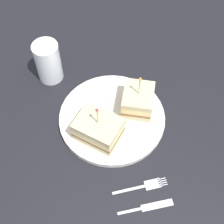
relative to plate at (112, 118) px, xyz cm
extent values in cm
cube|color=black|center=(0.00, 0.00, -1.66)|extent=(115.41, 115.41, 2.00)
cylinder|color=silver|center=(0.00, 0.00, 0.00)|extent=(26.20, 26.20, 1.32)
cube|color=beige|center=(-1.91, -5.73, 1.35)|extent=(11.84, 10.15, 1.38)
cube|color=#478438|center=(-1.91, -5.73, 2.24)|extent=(11.84, 10.15, 0.40)
cube|color=red|center=(-1.91, -5.73, 2.69)|extent=(11.84, 10.15, 0.50)
cube|color=#EFE093|center=(-1.91, -5.73, 3.90)|extent=(11.84, 10.15, 1.91)
cube|color=beige|center=(-1.91, -5.73, 5.54)|extent=(11.84, 10.15, 1.38)
cylinder|color=tan|center=(-1.91, -5.73, 8.38)|extent=(0.30, 0.30, 5.68)
sphere|color=red|center=(-1.91, -5.73, 11.22)|extent=(0.70, 0.70, 0.70)
cube|color=beige|center=(5.49, 4.33, 1.40)|extent=(7.84, 8.88, 1.48)
cube|color=#478438|center=(5.49, 4.33, 2.34)|extent=(7.84, 8.88, 0.40)
cube|color=red|center=(5.49, 4.33, 2.79)|extent=(7.84, 8.88, 0.50)
cube|color=#EFE093|center=(5.49, 4.33, 3.95)|extent=(7.84, 8.88, 1.81)
cube|color=beige|center=(5.49, 4.33, 5.60)|extent=(7.84, 8.88, 1.48)
cylinder|color=tan|center=(5.49, 4.33, 8.63)|extent=(0.30, 0.30, 6.06)
sphere|color=orange|center=(5.49, 4.33, 11.66)|extent=(0.70, 0.70, 0.70)
cylinder|color=#B74C33|center=(-19.32, 9.77, 3.87)|extent=(5.83, 5.83, 9.07)
cylinder|color=white|center=(-19.32, 9.77, 5.06)|extent=(6.63, 6.63, 11.45)
cube|color=silver|center=(7.81, -16.96, -0.49)|extent=(6.91, 3.89, 0.35)
cube|color=silver|center=(12.74, -14.47, -0.49)|extent=(4.21, 3.59, 0.35)
cube|color=silver|center=(15.04, -14.15, -0.49)|extent=(1.87, 1.06, 0.35)
cube|color=silver|center=(14.82, -13.71, -0.49)|extent=(1.87, 1.06, 0.35)
cube|color=silver|center=(14.59, -13.26, -0.49)|extent=(1.87, 1.06, 0.35)
cube|color=silver|center=(14.37, -12.81, -0.49)|extent=(1.87, 1.06, 0.35)
cube|color=silver|center=(9.67, -21.16, -0.49)|extent=(6.50, 3.52, 0.35)
cube|color=silver|center=(14.42, -18.90, -0.49)|extent=(6.96, 4.37, 0.24)
camera|label=1|loc=(10.12, -42.61, 69.39)|focal=53.02mm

